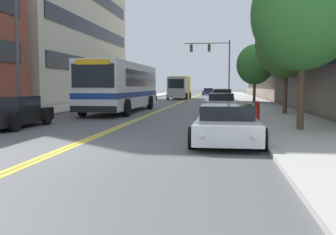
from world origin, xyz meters
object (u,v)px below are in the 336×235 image
object	(u,v)px
street_lamp_left_near	(23,11)
city_bus	(122,85)
car_champagne_parked_right_far	(222,95)
fire_hydrant	(257,110)
car_dark_grey_parked_right_mid	(222,97)
car_charcoal_parked_left_mid	(145,95)
street_tree_right_mid	(287,44)
street_tree_right_far	(255,65)
car_white_parked_right_foreground	(227,125)
box_truck	(179,87)
car_silver_parked_right_end	(221,103)
car_black_parked_left_near	(12,113)
street_tree_right_near	(303,13)
car_navy_moving_lead	(208,92)
traffic_signal_mast	(215,58)

from	to	relation	value
street_lamp_left_near	city_bus	bearing A→B (deg)	71.20
car_champagne_parked_right_far	fire_hydrant	bearing A→B (deg)	-86.21
city_bus	car_dark_grey_parked_right_mid	xyz separation A→B (m)	(6.65, 12.05, -1.14)
car_charcoal_parked_left_mid	car_dark_grey_parked_right_mid	xyz separation A→B (m)	(8.78, -5.73, 0.03)
fire_hydrant	street_tree_right_mid	bearing A→B (deg)	66.14
car_dark_grey_parked_right_mid	street_tree_right_mid	distance (m)	14.62
street_tree_right_mid	street_tree_right_far	bearing A→B (deg)	92.74
car_white_parked_right_foreground	box_truck	distance (m)	38.21
car_charcoal_parked_left_mid	car_silver_parked_right_end	distance (m)	18.62
car_silver_parked_right_end	street_lamp_left_near	world-z (taller)	street_lamp_left_near
box_truck	street_tree_right_far	size ratio (longest dim) A/B	1.36
car_white_parked_right_foreground	car_dark_grey_parked_right_mid	world-z (taller)	car_dark_grey_parked_right_mid
car_black_parked_left_near	fire_hydrant	bearing A→B (deg)	19.54
car_black_parked_left_near	car_dark_grey_parked_right_mid	bearing A→B (deg)	68.30
car_champagne_parked_right_far	car_silver_parked_right_end	distance (m)	17.28
car_dark_grey_parked_right_mid	box_truck	world-z (taller)	box_truck
car_silver_parked_right_end	street_lamp_left_near	xyz separation A→B (m)	(-9.20, -9.07, 4.66)
car_black_parked_left_near	street_tree_right_near	distance (m)	12.15
city_bus	car_black_parked_left_near	distance (m)	10.22
car_champagne_parked_right_far	city_bus	bearing A→B (deg)	-109.56
car_charcoal_parked_left_mid	street_tree_right_far	world-z (taller)	street_tree_right_far
street_lamp_left_near	car_champagne_parked_right_far	bearing A→B (deg)	70.67
car_white_parked_right_foreground	car_silver_parked_right_end	size ratio (longest dim) A/B	0.95
car_navy_moving_lead	traffic_signal_mast	world-z (taller)	traffic_signal_mast
city_bus	car_navy_moving_lead	world-z (taller)	city_bus
car_white_parked_right_foreground	street_lamp_left_near	xyz separation A→B (m)	(-9.38, 5.16, 4.69)
street_lamp_left_near	fire_hydrant	size ratio (longest dim) A/B	9.80
street_lamp_left_near	fire_hydrant	distance (m)	11.94
box_truck	traffic_signal_mast	xyz separation A→B (m)	(4.63, -0.98, 3.70)
car_silver_parked_right_end	box_truck	size ratio (longest dim) A/B	0.60
car_black_parked_left_near	street_tree_right_mid	size ratio (longest dim) A/B	0.72
street_lamp_left_near	street_tree_right_mid	size ratio (longest dim) A/B	1.46
car_silver_parked_right_end	box_truck	bearing A→B (deg)	103.16
city_bus	street_lamp_left_near	size ratio (longest dim) A/B	1.30
car_silver_parked_right_end	street_tree_right_near	bearing A→B (deg)	-75.71
box_truck	car_black_parked_left_near	bearing A→B (deg)	-95.17
city_bus	car_dark_grey_parked_right_mid	bearing A→B (deg)	61.10
car_dark_grey_parked_right_mid	street_lamp_left_near	world-z (taller)	street_lamp_left_near
car_navy_moving_lead	box_truck	bearing A→B (deg)	-98.81
car_black_parked_left_near	traffic_signal_mast	distance (m)	34.99
city_bus	car_charcoal_parked_left_mid	xyz separation A→B (m)	(-2.13, 17.77, -1.17)
car_black_parked_left_near	car_navy_moving_lead	size ratio (longest dim) A/B	0.94
car_black_parked_left_near	street_lamp_left_near	world-z (taller)	street_lamp_left_near
car_black_parked_left_near	street_tree_right_near	size ratio (longest dim) A/B	0.69
car_white_parked_right_foreground	traffic_signal_mast	world-z (taller)	traffic_signal_mast
car_navy_moving_lead	street_tree_right_near	distance (m)	55.51
car_navy_moving_lead	street_lamp_left_near	world-z (taller)	street_lamp_left_near
box_truck	car_dark_grey_parked_right_mid	bearing A→B (deg)	-66.38
street_lamp_left_near	street_tree_right_near	bearing A→B (deg)	-10.97
street_lamp_left_near	street_tree_right_near	xyz separation A→B (m)	(12.11, -2.35, -0.88)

